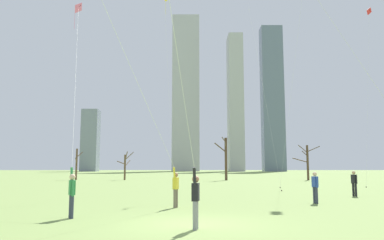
# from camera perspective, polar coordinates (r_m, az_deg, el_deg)

# --- Properties ---
(ground_plane) EXTENTS (400.00, 400.00, 0.00)m
(ground_plane) POSITION_cam_1_polar(r_m,az_deg,el_deg) (12.75, 0.10, -15.68)
(ground_plane) COLOR #7A934C
(kite_flyer_midfield_center_white) EXTENTS (4.93, 10.56, 13.16)m
(kite_flyer_midfield_center_white) POSITION_cam_1_polar(r_m,az_deg,el_deg) (15.34, -7.29, 0.72)
(kite_flyer_midfield_center_white) COLOR #726656
(kite_flyer_midfield_center_white) RESTS_ON ground
(kite_flyer_midfield_left_pink) EXTENTS (4.42, 13.22, 14.12)m
(kite_flyer_midfield_left_pink) POSITION_cam_1_polar(r_m,az_deg,el_deg) (16.46, -17.89, -4.39)
(kite_flyer_midfield_left_pink) COLOR #33384C
(kite_flyer_midfield_left_pink) RESTS_ON ground
(kite_flyer_foreground_left_orange) EXTENTS (1.87, 6.09, 11.25)m
(kite_flyer_foreground_left_orange) POSITION_cam_1_polar(r_m,az_deg,el_deg) (10.73, -0.84, -3.67)
(kite_flyer_foreground_left_orange) COLOR gray
(kite_flyer_foreground_left_orange) RESTS_ON ground
(bystander_far_off_by_trees) EXTENTS (0.30, 0.49, 1.62)m
(bystander_far_off_by_trees) POSITION_cam_1_polar(r_m,az_deg,el_deg) (26.43, 23.36, -8.72)
(bystander_far_off_by_trees) COLOR black
(bystander_far_off_by_trees) RESTS_ON ground
(bystander_watching_nearby) EXTENTS (0.27, 0.50, 1.62)m
(bystander_watching_nearby) POSITION_cam_1_polar(r_m,az_deg,el_deg) (20.67, 18.11, -9.54)
(bystander_watching_nearby) COLOR #33384C
(bystander_watching_nearby) RESTS_ON ground
(distant_kite_drifting_right_red) EXTENTS (3.85, 4.58, 19.23)m
(distant_kite_drifting_right_red) POSITION_cam_1_polar(r_m,az_deg,el_deg) (45.30, 25.23, 12.31)
(distant_kite_drifting_right_red) COLOR red
(distant_kite_drifting_right_red) RESTS_ON ground
(distant_kite_drifting_left_yellow) EXTENTS (1.20, 2.27, 17.51)m
(distant_kite_drifting_left_yellow) POSITION_cam_1_polar(r_m,az_deg,el_deg) (34.87, -4.29, 15.38)
(distant_kite_drifting_left_yellow) COLOR yellow
(distant_kite_drifting_left_yellow) RESTS_ON ground
(bare_tree_right_of_center) EXTENTS (1.46, 2.70, 4.51)m
(bare_tree_right_of_center) POSITION_cam_1_polar(r_m,az_deg,el_deg) (57.00, -17.43, -6.25)
(bare_tree_right_of_center) COLOR brown
(bare_tree_right_of_center) RESTS_ON ground
(bare_tree_far_right_edge) EXTENTS (1.88, 1.74, 6.01)m
(bare_tree_far_right_edge) POSITION_cam_1_polar(r_m,az_deg,el_deg) (53.02, 4.96, -5.66)
(bare_tree_far_right_edge) COLOR #4C3828
(bare_tree_far_right_edge) RESTS_ON ground
(bare_tree_left_of_center) EXTENTS (3.66, 1.37, 5.01)m
(bare_tree_left_of_center) POSITION_cam_1_polar(r_m,az_deg,el_deg) (55.80, 16.99, -6.05)
(bare_tree_left_of_center) COLOR #4C3828
(bare_tree_left_of_center) RESTS_ON ground
(bare_tree_leftmost) EXTENTS (2.52, 3.11, 4.04)m
(bare_tree_leftmost) POSITION_cam_1_polar(r_m,az_deg,el_deg) (54.83, -10.40, -6.83)
(bare_tree_leftmost) COLOR brown
(bare_tree_leftmost) RESTS_ON ground
(skyline_slender_spire) EXTENTS (6.65, 6.07, 25.38)m
(skyline_slender_spire) POSITION_cam_1_polar(r_m,az_deg,el_deg) (159.01, -15.49, -3.01)
(skyline_slender_spire) COLOR gray
(skyline_slender_spire) RESTS_ON ground
(skyline_wide_slab) EXTENTS (11.88, 6.51, 69.34)m
(skyline_wide_slab) POSITION_cam_1_polar(r_m,az_deg,el_deg) (165.31, -1.14, 4.28)
(skyline_wide_slab) COLOR #B2B2B7
(skyline_wide_slab) RESTS_ON ground
(skyline_squat_block) EXTENTS (8.81, 6.48, 60.76)m
(skyline_squat_block) POSITION_cam_1_polar(r_m,az_deg,el_deg) (158.99, 11.98, 3.32)
(skyline_squat_block) COLOR slate
(skyline_squat_block) RESTS_ON ground
(skyline_mid_tower_left) EXTENTS (6.02, 11.00, 57.65)m
(skyline_mid_tower_left) POSITION_cam_1_polar(r_m,az_deg,el_deg) (158.61, 6.45, 2.66)
(skyline_mid_tower_left) COLOR #B2B2B7
(skyline_mid_tower_left) RESTS_ON ground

